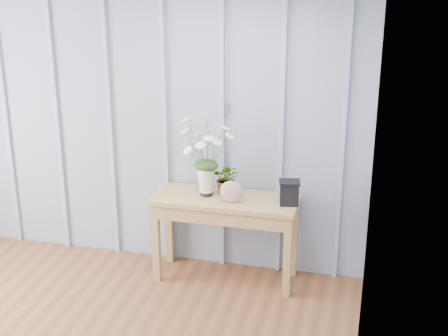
% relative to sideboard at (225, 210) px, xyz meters
% --- Properties ---
extents(room_shell, '(4.00, 4.50, 2.50)m').
position_rel_sideboard_xyz_m(room_shell, '(-0.84, -1.08, 1.35)').
color(room_shell, '#8A94A8').
rests_on(room_shell, ground).
extents(sideboard, '(1.20, 0.45, 0.75)m').
position_rel_sideboard_xyz_m(sideboard, '(0.00, 0.00, 0.00)').
color(sideboard, '#A07E46').
rests_on(sideboard, ground).
extents(daisy_vase, '(0.48, 0.37, 0.68)m').
position_rel_sideboard_xyz_m(daisy_vase, '(-0.17, 0.02, 0.54)').
color(daisy_vase, black).
rests_on(daisy_vase, sideboard).
extents(spider_plant, '(0.24, 0.21, 0.27)m').
position_rel_sideboard_xyz_m(spider_plant, '(-0.01, 0.10, 0.25)').
color(spider_plant, '#1E3A13').
rests_on(spider_plant, sideboard).
extents(felt_disc_vessel, '(0.19, 0.06, 0.19)m').
position_rel_sideboard_xyz_m(felt_disc_vessel, '(0.07, -0.09, 0.21)').
color(felt_disc_vessel, '#894157').
rests_on(felt_disc_vessel, sideboard).
extents(carved_box, '(0.19, 0.16, 0.20)m').
position_rel_sideboard_xyz_m(carved_box, '(0.53, -0.02, 0.22)').
color(carved_box, black).
rests_on(carved_box, sideboard).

